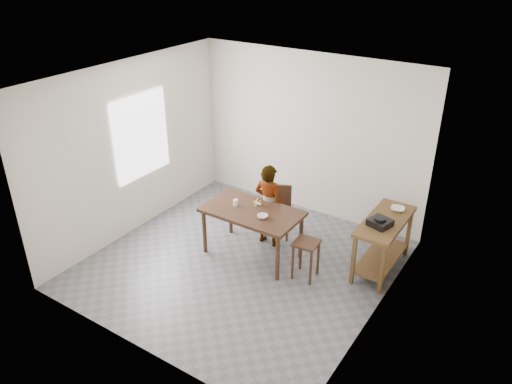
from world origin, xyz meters
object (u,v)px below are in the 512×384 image
Objects in this scene: child at (269,205)px; dining_chair at (278,213)px; stool at (306,259)px; prep_counter at (382,244)px; dining_table at (252,233)px.

child is 0.37m from dining_chair.
child is 1.07m from stool.
prep_counter is at bearing 43.28° from stool.
dining_chair is 1.16m from stool.
dining_table reaches higher than stool.
child is 2.30× the size of stool.
child is 1.63× the size of dining_chair.
prep_counter is at bearing 22.15° from dining_table.
stool is (0.89, -0.73, -0.12)m from dining_chair.
stool is at bearing -136.72° from prep_counter.
dining_table is at bearing -157.85° from prep_counter.
child is at bearing 152.40° from stool.
prep_counter reaches higher than dining_table.
child reaches higher than dining_chair.
dining_chair reaches higher than dining_table.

